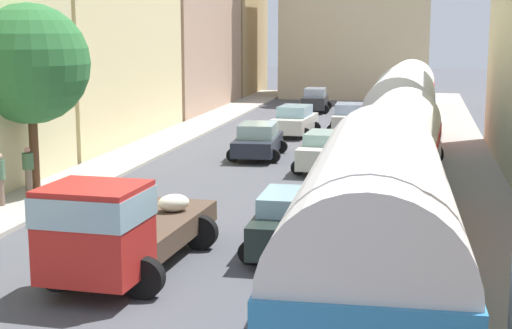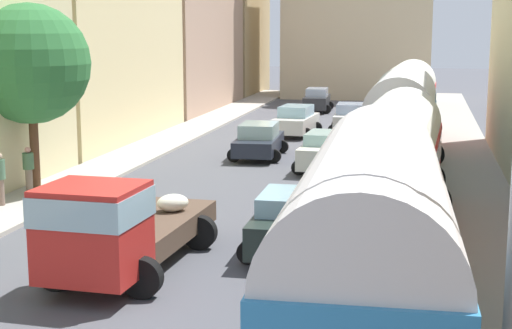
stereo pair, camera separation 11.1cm
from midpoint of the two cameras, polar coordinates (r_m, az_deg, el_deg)
ground_plane at (r=33.83m, az=2.93°, el=0.21°), size 154.00×154.00×0.00m
sidewalk_left at (r=35.68m, az=-8.64°, el=0.74°), size 2.50×70.00×0.14m
sidewalk_right at (r=33.46m, az=15.28°, el=-0.13°), size 2.50×70.00×0.14m
building_left_3 at (r=54.86m, az=-5.81°, el=11.10°), size 6.58×14.99×13.53m
building_left_4 at (r=67.46m, az=-1.97°, el=9.89°), size 5.17×10.14×11.07m
parked_bus_0 at (r=12.92m, az=8.64°, el=-5.89°), size 3.55×9.43×4.16m
parked_bus_1 at (r=21.73m, az=10.12°, el=0.21°), size 3.46×8.76×3.87m
parked_bus_2 at (r=30.62m, az=10.76°, el=3.31°), size 3.42×8.64×4.14m
parked_bus_3 at (r=39.58m, az=11.10°, el=4.68°), size 3.57×8.66×4.00m
cargo_truck_0 at (r=18.31m, az=-9.92°, el=-4.44°), size 3.14×6.57×2.47m
car_0 at (r=34.77m, az=0.30°, el=1.77°), size 2.48×4.40×1.53m
car_1 at (r=41.78m, az=3.01°, el=3.22°), size 2.49×4.29×1.60m
car_2 at (r=53.45m, az=4.53°, el=4.72°), size 2.24×4.02×1.60m
car_3 at (r=20.32m, az=2.48°, el=-4.21°), size 2.17×4.02×1.58m
car_4 at (r=31.79m, az=5.31°, el=0.99°), size 2.51×4.17×1.56m
car_5 at (r=43.04m, az=7.03°, el=3.37°), size 2.40×3.88×1.62m
pedestrian_0 at (r=26.14m, az=-18.07°, el=-0.88°), size 0.49×0.49×1.85m
pedestrian_2 at (r=27.47m, az=-16.15°, el=-0.35°), size 0.49×0.49×1.79m
streetlamp_near at (r=9.96m, az=17.54°, el=-0.19°), size 1.85×0.28×6.94m
roadside_tree_2 at (r=28.08m, az=-16.04°, el=7.06°), size 4.15×4.15×6.60m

